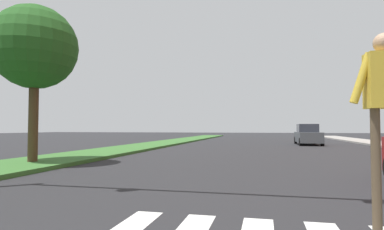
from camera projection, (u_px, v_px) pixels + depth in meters
The scene contains 4 objects.
ground_plane at pixel (269, 146), 24.82m from camera, with size 140.00×140.00×0.00m, color #262628.
median_strip at pixel (151, 145), 24.88m from camera, with size 3.36×64.00×0.15m, color #386B2D.
tree_mid at pixel (35, 48), 12.27m from camera, with size 3.24×3.24×6.05m.
sedan_midblock at pixel (308, 135), 26.90m from camera, with size 1.89×4.60×1.76m.
Camera 1 is at (-0.35, 4.39, 1.44)m, focal length 29.57 mm.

